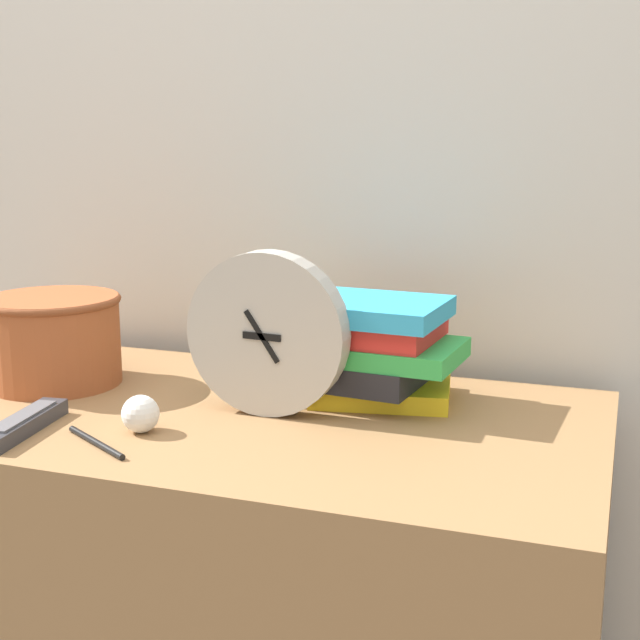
{
  "coord_description": "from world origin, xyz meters",
  "views": [
    {
      "loc": [
        0.52,
        -0.79,
        1.1
      ],
      "look_at": [
        0.13,
        0.33,
        0.85
      ],
      "focal_mm": 50.0,
      "sensor_mm": 36.0,
      "label": 1
    }
  ],
  "objects_px": {
    "pen": "(96,442)",
    "desk_clock": "(267,334)",
    "tv_remote": "(23,424)",
    "crumpled_paper_ball": "(141,414)",
    "book_stack": "(371,348)",
    "basket": "(53,337)"
  },
  "relations": [
    {
      "from": "book_stack",
      "to": "crumpled_paper_ball",
      "type": "distance_m",
      "value": 0.33
    },
    {
      "from": "crumpled_paper_ball",
      "to": "tv_remote",
      "type": "bearing_deg",
      "value": -160.88
    },
    {
      "from": "crumpled_paper_ball",
      "to": "book_stack",
      "type": "bearing_deg",
      "value": 43.97
    },
    {
      "from": "tv_remote",
      "to": "basket",
      "type": "bearing_deg",
      "value": 115.33
    },
    {
      "from": "book_stack",
      "to": "basket",
      "type": "height_order",
      "value": "book_stack"
    },
    {
      "from": "tv_remote",
      "to": "pen",
      "type": "distance_m",
      "value": 0.12
    },
    {
      "from": "pen",
      "to": "desk_clock",
      "type": "bearing_deg",
      "value": 51.27
    },
    {
      "from": "basket",
      "to": "crumpled_paper_ball",
      "type": "distance_m",
      "value": 0.29
    },
    {
      "from": "book_stack",
      "to": "pen",
      "type": "height_order",
      "value": "book_stack"
    },
    {
      "from": "tv_remote",
      "to": "crumpled_paper_ball",
      "type": "distance_m",
      "value": 0.15
    },
    {
      "from": "crumpled_paper_ball",
      "to": "pen",
      "type": "distance_m",
      "value": 0.07
    },
    {
      "from": "desk_clock",
      "to": "book_stack",
      "type": "bearing_deg",
      "value": 42.48
    },
    {
      "from": "basket",
      "to": "crumpled_paper_ball",
      "type": "relative_size",
      "value": 4.23
    },
    {
      "from": "crumpled_paper_ball",
      "to": "pen",
      "type": "relative_size",
      "value": 0.4
    },
    {
      "from": "desk_clock",
      "to": "book_stack",
      "type": "height_order",
      "value": "desk_clock"
    },
    {
      "from": "pen",
      "to": "basket",
      "type": "bearing_deg",
      "value": 134.49
    },
    {
      "from": "pen",
      "to": "tv_remote",
      "type": "bearing_deg",
      "value": 173.79
    },
    {
      "from": "tv_remote",
      "to": "pen",
      "type": "bearing_deg",
      "value": -6.21
    },
    {
      "from": "desk_clock",
      "to": "book_stack",
      "type": "distance_m",
      "value": 0.16
    },
    {
      "from": "basket",
      "to": "pen",
      "type": "bearing_deg",
      "value": -45.51
    },
    {
      "from": "book_stack",
      "to": "tv_remote",
      "type": "height_order",
      "value": "book_stack"
    },
    {
      "from": "tv_remote",
      "to": "pen",
      "type": "relative_size",
      "value": 1.43
    }
  ]
}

